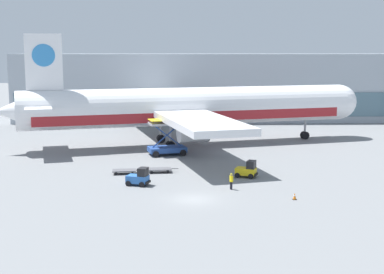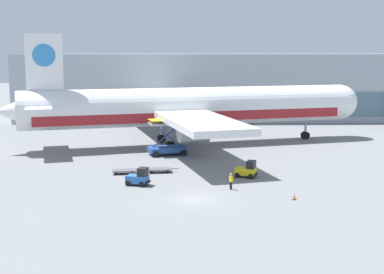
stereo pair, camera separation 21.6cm
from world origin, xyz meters
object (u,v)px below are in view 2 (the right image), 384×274
(baggage_tug_foreground, at_px, (139,177))
(baggage_tug_mid, at_px, (247,170))
(baggage_dolly_second, at_px, (160,169))
(airplane_main, at_px, (187,108))
(baggage_dolly_lead, at_px, (124,171))
(ground_crew_near, at_px, (231,180))
(scissor_lift_loader, at_px, (167,141))
(traffic_cone_near, at_px, (294,196))

(baggage_tug_foreground, relative_size, baggage_tug_mid, 0.99)
(baggage_tug_foreground, distance_m, baggage_tug_mid, 12.81)
(baggage_tug_foreground, bearing_deg, baggage_dolly_second, 90.85)
(airplane_main, relative_size, baggage_dolly_lead, 15.16)
(baggage_dolly_lead, height_order, ground_crew_near, ground_crew_near)
(scissor_lift_loader, xyz_separation_m, baggage_tug_foreground, (-2.75, -17.49, -1.08))
(ground_crew_near, relative_size, traffic_cone_near, 2.55)
(baggage_tug_mid, relative_size, traffic_cone_near, 4.02)
(traffic_cone_near, bearing_deg, baggage_tug_foreground, 158.73)
(scissor_lift_loader, xyz_separation_m, baggage_dolly_lead, (-4.90, -11.86, -1.56))
(baggage_tug_foreground, xyz_separation_m, ground_crew_near, (9.90, -2.11, 0.17))
(baggage_dolly_lead, distance_m, ground_crew_near, 14.34)
(airplane_main, distance_m, baggage_dolly_lead, 21.94)
(scissor_lift_loader, relative_size, baggage_tug_foreground, 2.10)
(scissor_lift_loader, relative_size, baggage_tug_mid, 2.07)
(scissor_lift_loader, bearing_deg, airplane_main, 55.40)
(scissor_lift_loader, xyz_separation_m, baggage_tug_mid, (9.58, -14.02, -1.08))
(baggage_tug_mid, xyz_separation_m, ground_crew_near, (-2.43, -5.58, 0.17))
(airplane_main, distance_m, baggage_dolly_second, 20.22)
(scissor_lift_loader, distance_m, traffic_cone_near, 27.04)
(baggage_dolly_lead, bearing_deg, baggage_tug_foreground, -74.33)
(baggage_tug_foreground, height_order, ground_crew_near, baggage_tug_foreground)
(baggage_dolly_lead, bearing_deg, traffic_cone_near, -38.53)
(baggage_tug_mid, xyz_separation_m, baggage_dolly_second, (-10.27, 2.80, -0.49))
(ground_crew_near, bearing_deg, baggage_dolly_second, -169.89)
(airplane_main, height_order, baggage_tug_foreground, airplane_main)
(scissor_lift_loader, bearing_deg, baggage_dolly_lead, -126.94)
(baggage_tug_foreground, xyz_separation_m, baggage_dolly_lead, (-2.15, 5.63, -0.49))
(baggage_tug_mid, distance_m, baggage_dolly_second, 10.66)
(airplane_main, relative_size, ground_crew_near, 32.19)
(baggage_dolly_second, relative_size, traffic_cone_near, 5.41)
(scissor_lift_loader, distance_m, baggage_tug_foreground, 17.74)
(scissor_lift_loader, xyz_separation_m, traffic_cone_near, (13.04, -23.64, -1.61))
(scissor_lift_loader, bearing_deg, ground_crew_near, -84.45)
(airplane_main, bearing_deg, baggage_dolly_second, -115.10)
(baggage_dolly_lead, bearing_deg, baggage_tug_mid, -13.74)
(airplane_main, relative_size, baggage_tug_mid, 20.43)
(baggage_dolly_second, xyz_separation_m, traffic_cone_near, (13.73, -12.41, -0.05))
(scissor_lift_loader, relative_size, traffic_cone_near, 8.34)
(baggage_tug_foreground, xyz_separation_m, baggage_dolly_second, (2.06, 6.27, -0.49))
(baggage_tug_mid, height_order, traffic_cone_near, baggage_tug_mid)
(airplane_main, bearing_deg, baggage_tug_foreground, -117.02)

